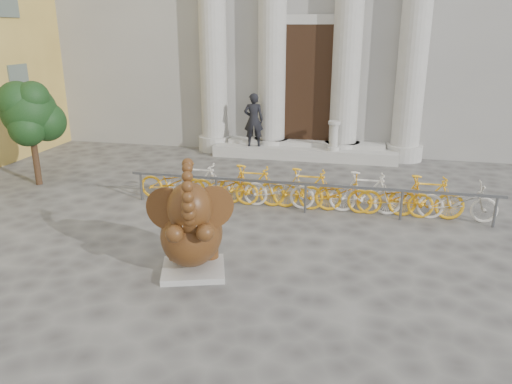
% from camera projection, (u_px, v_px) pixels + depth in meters
% --- Properties ---
extents(ground, '(80.00, 80.00, 0.00)m').
position_uv_depth(ground, '(229.00, 301.00, 7.89)').
color(ground, '#474442').
rests_on(ground, ground).
extents(entrance_steps, '(6.00, 1.20, 0.36)m').
position_uv_depth(entrance_steps, '(304.00, 152.00, 16.54)').
color(entrance_steps, '#A8A59E').
rests_on(entrance_steps, ground).
extents(elephant_statue, '(1.44, 1.72, 2.17)m').
position_uv_depth(elephant_statue, '(192.00, 232.00, 8.54)').
color(elephant_statue, '#A8A59E').
rests_on(elephant_statue, ground).
extents(bike_rack, '(8.59, 0.53, 1.00)m').
position_uv_depth(bike_rack, '(307.00, 189.00, 11.73)').
color(bike_rack, slate).
rests_on(bike_rack, ground).
extents(tree, '(1.62, 1.48, 2.82)m').
position_uv_depth(tree, '(30.00, 113.00, 13.12)').
color(tree, '#332114').
rests_on(tree, ground).
extents(pedestrian, '(0.71, 0.55, 1.75)m').
position_uv_depth(pedestrian, '(254.00, 120.00, 16.30)').
color(pedestrian, black).
rests_on(pedestrian, entrance_steps).
extents(balustrade_post, '(0.38, 0.38, 0.94)m').
position_uv_depth(balustrade_post, '(334.00, 137.00, 15.87)').
color(balustrade_post, '#A8A59E').
rests_on(balustrade_post, entrance_steps).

